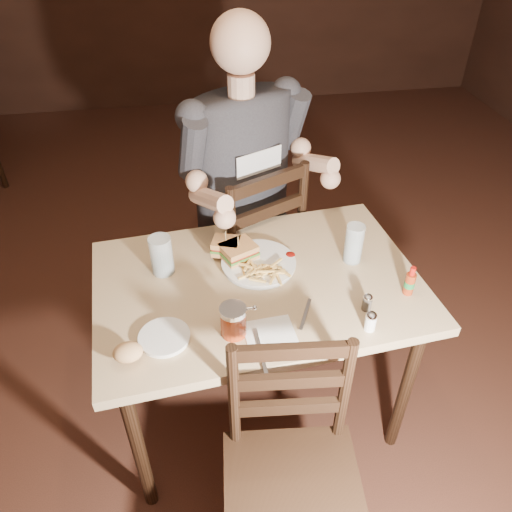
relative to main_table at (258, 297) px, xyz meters
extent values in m
plane|color=black|center=(-0.03, 0.28, -0.69)|extent=(7.00, 7.00, 0.00)
cube|color=tan|center=(0.00, 0.00, 0.06)|extent=(1.26, 0.90, 0.04)
cylinder|color=black|center=(-0.49, -0.36, -0.32)|extent=(0.05, 0.05, 0.73)
cylinder|color=black|center=(-0.54, 0.27, -0.32)|extent=(0.05, 0.05, 0.73)
cylinder|color=black|center=(0.54, -0.27, -0.32)|extent=(0.05, 0.05, 0.73)
cylinder|color=black|center=(0.49, 0.36, -0.32)|extent=(0.05, 0.05, 0.73)
cylinder|color=white|center=(0.02, 0.09, 0.09)|extent=(0.30, 0.30, 0.02)
ellipsoid|color=maroon|center=(0.15, 0.11, 0.10)|extent=(0.04, 0.04, 0.01)
cylinder|color=silver|center=(-0.34, 0.11, 0.16)|extent=(0.09, 0.09, 0.15)
cylinder|color=silver|center=(0.38, 0.06, 0.16)|extent=(0.08, 0.08, 0.16)
cube|color=white|center=(-0.01, -0.27, 0.08)|extent=(0.17, 0.16, 0.00)
cube|color=silver|center=(-0.05, -0.34, 0.09)|extent=(0.02, 0.20, 0.00)
cube|color=silver|center=(0.13, -0.20, 0.09)|extent=(0.08, 0.15, 0.00)
cylinder|color=white|center=(-0.35, -0.23, 0.09)|extent=(0.18, 0.18, 0.01)
ellipsoid|color=tan|center=(-0.46, -0.31, 0.12)|extent=(0.10, 0.08, 0.06)
camera|label=1|loc=(-0.24, -1.37, 1.30)|focal=35.00mm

